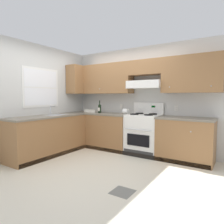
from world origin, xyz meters
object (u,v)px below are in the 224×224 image
Objects in this scene: bowl at (92,111)px; paper_towel_roll at (126,111)px; stove at (144,134)px; wine_bottle at (100,108)px.

bowl is 2.75× the size of paper_towel_roll.
bowl is at bearing 177.95° from paper_towel_roll.
bowl is at bearing 177.29° from stove.
stove is 8.98× the size of paper_towel_roll.
bowl is (-0.34, 0.10, -0.10)m from wine_bottle.
stove is at bearing 0.96° from wine_bottle.
stove is at bearing -2.71° from bowl.
stove is 1.36m from wine_bottle.
stove is 3.68× the size of wine_bottle.
wine_bottle is 0.89× the size of bowl.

